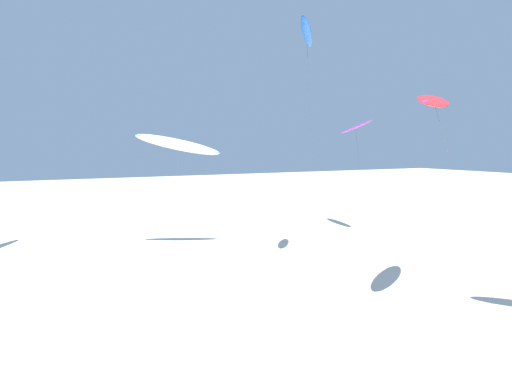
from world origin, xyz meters
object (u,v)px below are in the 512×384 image
Objects in this scene: flying_kite_2 at (434,101)px; flying_kite_4 at (178,145)px; flying_kite_3 at (307,32)px; flying_kite_6 at (356,127)px.

flying_kite_2 is 23.81m from flying_kite_4.
flying_kite_3 is 18.83m from flying_kite_6.
flying_kite_3 reaches higher than flying_kite_6.
flying_kite_4 is at bearing 122.17° from flying_kite_3.
flying_kite_3 is 1.74× the size of flying_kite_4.
flying_kite_6 is (20.86, -0.27, 1.95)m from flying_kite_4.
flying_kite_3 reaches higher than flying_kite_2.
flying_kite_2 is 1.18× the size of flying_kite_4.
flying_kite_3 reaches higher than flying_kite_4.
flying_kite_3 is (-1.60, 11.20, 6.14)m from flying_kite_2.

